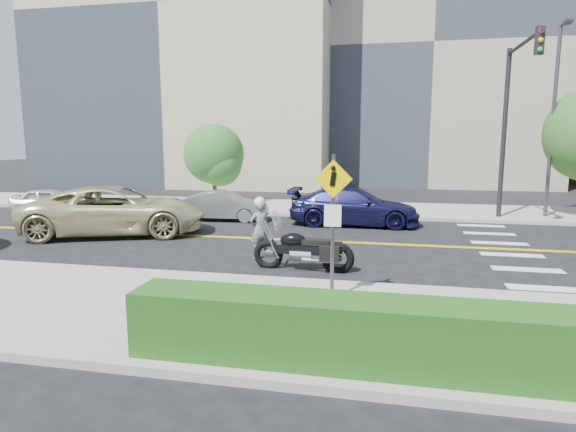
{
  "coord_description": "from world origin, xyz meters",
  "views": [
    {
      "loc": [
        5.29,
        -16.0,
        3.43
      ],
      "look_at": [
        2.41,
        -2.23,
        1.2
      ],
      "focal_mm": 30.0,
      "sensor_mm": 36.0,
      "label": 1
    }
  ],
  "objects_px": {
    "motorcycle": "(303,241)",
    "parked_car_blue": "(354,206)",
    "pedestrian_sign": "(333,213)",
    "suv": "(116,210)",
    "parked_car_silver": "(223,206)",
    "parked_car_white": "(50,201)",
    "motorcyclist": "(260,228)"
  },
  "relations": [
    {
      "from": "motorcycle",
      "to": "suv",
      "type": "relative_size",
      "value": 0.41
    },
    {
      "from": "motorcycle",
      "to": "suv",
      "type": "xyz_separation_m",
      "value": [
        -7.57,
        3.43,
        0.09
      ]
    },
    {
      "from": "motorcyclist",
      "to": "suv",
      "type": "xyz_separation_m",
      "value": [
        -6.11,
        2.44,
        -0.02
      ]
    },
    {
      "from": "motorcyclist",
      "to": "suv",
      "type": "bearing_deg",
      "value": -60.97
    },
    {
      "from": "parked_car_silver",
      "to": "parked_car_blue",
      "type": "height_order",
      "value": "parked_car_blue"
    },
    {
      "from": "motorcyclist",
      "to": "suv",
      "type": "relative_size",
      "value": 0.28
    },
    {
      "from": "parked_car_blue",
      "to": "parked_car_silver",
      "type": "bearing_deg",
      "value": 88.94
    },
    {
      "from": "pedestrian_sign",
      "to": "parked_car_white",
      "type": "height_order",
      "value": "pedestrian_sign"
    },
    {
      "from": "motorcyclist",
      "to": "parked_car_silver",
      "type": "xyz_separation_m",
      "value": [
        -3.33,
        6.22,
        -0.28
      ]
    },
    {
      "from": "parked_car_silver",
      "to": "suv",
      "type": "bearing_deg",
      "value": 139.38
    },
    {
      "from": "parked_car_silver",
      "to": "pedestrian_sign",
      "type": "bearing_deg",
      "value": -153.47
    },
    {
      "from": "motorcycle",
      "to": "parked_car_silver",
      "type": "distance_m",
      "value": 8.66
    },
    {
      "from": "motorcycle",
      "to": "parked_car_white",
      "type": "distance_m",
      "value": 15.5
    },
    {
      "from": "suv",
      "to": "parked_car_white",
      "type": "height_order",
      "value": "suv"
    },
    {
      "from": "motorcyclist",
      "to": "parked_car_blue",
      "type": "relative_size",
      "value": 0.35
    },
    {
      "from": "parked_car_white",
      "to": "parked_car_blue",
      "type": "distance_m",
      "value": 14.35
    },
    {
      "from": "motorcycle",
      "to": "suv",
      "type": "height_order",
      "value": "suv"
    },
    {
      "from": "parked_car_white",
      "to": "parked_car_silver",
      "type": "distance_m",
      "value": 8.75
    },
    {
      "from": "pedestrian_sign",
      "to": "suv",
      "type": "height_order",
      "value": "pedestrian_sign"
    },
    {
      "from": "parked_car_blue",
      "to": "motorcyclist",
      "type": "bearing_deg",
      "value": 159.0
    },
    {
      "from": "motorcyclist",
      "to": "suv",
      "type": "height_order",
      "value": "motorcyclist"
    },
    {
      "from": "motorcyclist",
      "to": "parked_car_silver",
      "type": "relative_size",
      "value": 0.48
    },
    {
      "from": "parked_car_white",
      "to": "motorcyclist",
      "type": "bearing_deg",
      "value": -133.45
    },
    {
      "from": "motorcyclist",
      "to": "motorcycle",
      "type": "distance_m",
      "value": 1.77
    },
    {
      "from": "motorcycle",
      "to": "parked_car_white",
      "type": "bearing_deg",
      "value": 152.12
    },
    {
      "from": "parked_car_white",
      "to": "pedestrian_sign",
      "type": "bearing_deg",
      "value": -139.72
    },
    {
      "from": "motorcycle",
      "to": "motorcyclist",
      "type": "bearing_deg",
      "value": 147.15
    },
    {
      "from": "parked_car_silver",
      "to": "parked_car_blue",
      "type": "distance_m",
      "value": 5.6
    },
    {
      "from": "pedestrian_sign",
      "to": "motorcycle",
      "type": "distance_m",
      "value": 3.03
    },
    {
      "from": "pedestrian_sign",
      "to": "parked_car_white",
      "type": "xyz_separation_m",
      "value": [
        -14.6,
        10.12,
        -1.37
      ]
    },
    {
      "from": "suv",
      "to": "parked_car_white",
      "type": "xyz_separation_m",
      "value": [
        -5.96,
        4.11,
        -0.3
      ]
    },
    {
      "from": "motorcycle",
      "to": "parked_car_blue",
      "type": "bearing_deg",
      "value": 84.87
    }
  ]
}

